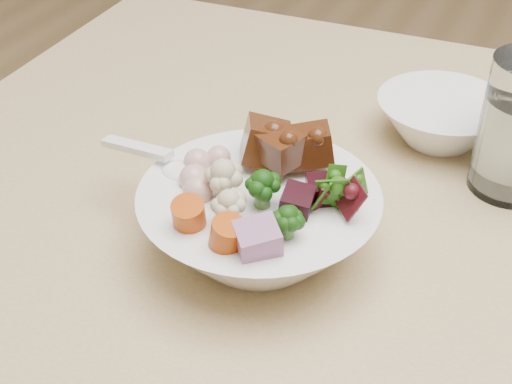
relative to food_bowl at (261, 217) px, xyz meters
The scene contains 3 objects.
food_bowl is the anchor object (origin of this frame).
soup_spoon 0.09m from the food_bowl, behind, with size 0.12×0.04×0.02m.
side_bowl 0.27m from the food_bowl, 67.37° to the left, with size 0.14×0.14×0.05m, color white, non-canonical shape.
Camera 1 is at (-0.18, -0.61, 1.20)m, focal length 50.00 mm.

